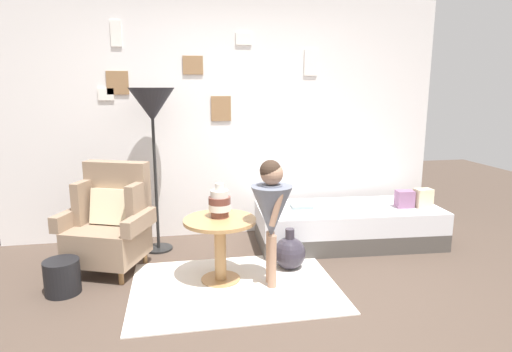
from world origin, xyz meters
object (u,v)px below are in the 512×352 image
Objects in this scene: side_table at (220,236)px; book_on_daybed at (302,206)px; daybed at (348,225)px; vase_striped at (220,203)px; demijohn_near at (290,253)px; armchair at (111,222)px; person_child at (271,207)px; magazine_basket at (62,277)px; floor_lamp at (152,110)px.

book_on_daybed is (0.93, 0.73, 0.01)m from side_table.
daybed is 1.62m from vase_striped.
daybed is 8.84× the size of book_on_daybed.
armchair is at bearing 168.92° from demijohn_near.
side_table is at bearing -142.07° from book_on_daybed.
vase_striped is at bearing -22.65° from armchair.
person_child is at bearing -22.51° from side_table.
person_child is at bearing -5.85° from magazine_basket.
armchair is at bearing -171.66° from book_on_daybed.
vase_striped is (0.01, 0.05, 0.28)m from side_table.
daybed is 5.10× the size of demijohn_near.
side_table reaches higher than book_on_daybed.
floor_lamp is (-0.56, 0.79, 0.74)m from vase_striped.
floor_lamp is 7.43× the size of book_on_daybed.
demijohn_near is at bearing -11.08° from armchair.
floor_lamp is at bearing 123.11° from side_table.
vase_striped is 1.05× the size of magazine_basket.
armchair is 3.30× the size of vase_striped.
armchair is 4.41× the size of book_on_daybed.
magazine_basket is at bearing -176.03° from demijohn_near.
floor_lamp is at bearing 133.36° from person_child.
person_child is at bearing -46.64° from floor_lamp.
daybed is at bearing 39.29° from person_child.
armchair is 2.40m from daybed.
vase_striped is at bearing -54.88° from floor_lamp.
person_child is 1.07m from book_on_daybed.
magazine_basket is at bearing -161.92° from book_on_daybed.
armchair is 0.59× the size of floor_lamp.
daybed reaches higher than magazine_basket.
side_table is 2.79× the size of book_on_daybed.
magazine_basket is (-0.73, -0.84, -1.28)m from floor_lamp.
daybed is 6.62× the size of vase_striped.
side_table is at bearing -96.94° from vase_striped.
side_table is 0.52m from person_child.
person_child is 3.83× the size of magazine_basket.
floor_lamp reaches higher than armchair.
magazine_basket is (-2.21, -0.72, -0.28)m from book_on_daybed.
side_table reaches higher than daybed.
daybed reaches higher than demijohn_near.
person_child is at bearing -120.41° from book_on_daybed.
vase_striped reaches higher than book_on_daybed.
book_on_daybed reaches higher than demijohn_near.
armchair is 0.91× the size of person_child.
book_on_daybed is 0.58× the size of demijohn_near.
daybed is 6.94× the size of magazine_basket.
armchair is 1.06m from vase_striped.
book_on_daybed is at bearing 59.59° from person_child.
magazine_basket is at bearing 174.15° from person_child.
person_child reaches higher than demijohn_near.
floor_lamp is (0.40, 0.40, 0.98)m from armchair.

